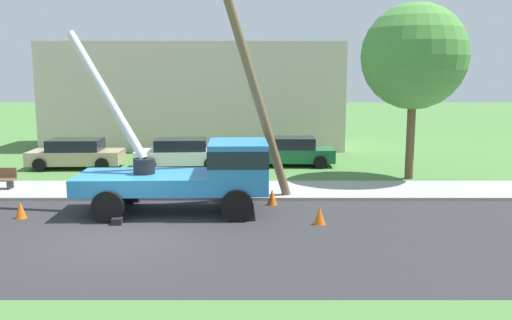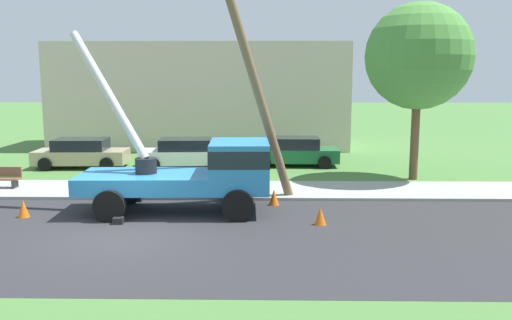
% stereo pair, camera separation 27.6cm
% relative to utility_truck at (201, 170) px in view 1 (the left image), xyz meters
% --- Properties ---
extents(ground_plane, '(120.00, 120.00, 0.00)m').
position_rel_utility_truck_xyz_m(ground_plane, '(-1.93, 9.26, -1.41)').
color(ground_plane, '#477538').
extents(road_asphalt, '(80.00, 8.60, 0.01)m').
position_rel_utility_truck_xyz_m(road_asphalt, '(-1.93, -2.74, -1.40)').
color(road_asphalt, '#2B2B2D').
rests_on(road_asphalt, ground).
extents(sidewalk_strip, '(80.00, 3.12, 0.10)m').
position_rel_utility_truck_xyz_m(sidewalk_strip, '(-1.93, 3.12, -1.36)').
color(sidewalk_strip, '#9E9E99').
rests_on(sidewalk_strip, ground).
extents(utility_truck, '(6.84, 3.21, 5.98)m').
position_rel_utility_truck_xyz_m(utility_truck, '(0.00, 0.00, 0.00)').
color(utility_truck, '#2D84C6').
rests_on(utility_truck, ground).
extents(leaning_utility_pole, '(3.31, 1.63, 8.65)m').
position_rel_utility_truck_xyz_m(leaning_utility_pole, '(1.72, 1.56, 3.02)').
color(leaning_utility_pole, brown).
rests_on(leaning_utility_pole, ground).
extents(traffic_cone_ahead, '(0.36, 0.36, 0.56)m').
position_rel_utility_truck_xyz_m(traffic_cone_ahead, '(3.82, -1.53, -1.13)').
color(traffic_cone_ahead, orange).
rests_on(traffic_cone_ahead, ground).
extents(traffic_cone_behind, '(0.36, 0.36, 0.56)m').
position_rel_utility_truck_xyz_m(traffic_cone_behind, '(-5.59, -0.86, -1.13)').
color(traffic_cone_behind, orange).
rests_on(traffic_cone_behind, ground).
extents(traffic_cone_curbside, '(0.36, 0.36, 0.56)m').
position_rel_utility_truck_xyz_m(traffic_cone_curbside, '(2.45, 0.90, -1.13)').
color(traffic_cone_curbside, orange).
rests_on(traffic_cone_curbside, ground).
extents(parked_sedan_tan, '(4.46, 2.12, 1.42)m').
position_rel_utility_truck_xyz_m(parked_sedan_tan, '(-6.85, 8.27, -0.70)').
color(parked_sedan_tan, tan).
rests_on(parked_sedan_tan, ground).
extents(parked_sedan_white, '(4.52, 2.22, 1.42)m').
position_rel_utility_truck_xyz_m(parked_sedan_white, '(-1.77, 8.41, -0.70)').
color(parked_sedan_white, silver).
rests_on(parked_sedan_white, ground).
extents(parked_sedan_green, '(4.44, 2.09, 1.42)m').
position_rel_utility_truck_xyz_m(parked_sedan_green, '(3.57, 9.07, -0.70)').
color(parked_sedan_green, '#1E6638').
rests_on(parked_sedan_green, ground).
extents(roadside_tree_near, '(4.50, 4.50, 7.53)m').
position_rel_utility_truck_xyz_m(roadside_tree_near, '(8.59, 5.68, 3.85)').
color(roadside_tree_near, brown).
rests_on(roadside_tree_near, ground).
extents(lowrise_building_backdrop, '(18.00, 6.00, 6.40)m').
position_rel_utility_truck_xyz_m(lowrise_building_backdrop, '(-1.90, 16.60, 1.79)').
color(lowrise_building_backdrop, beige).
rests_on(lowrise_building_backdrop, ground).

